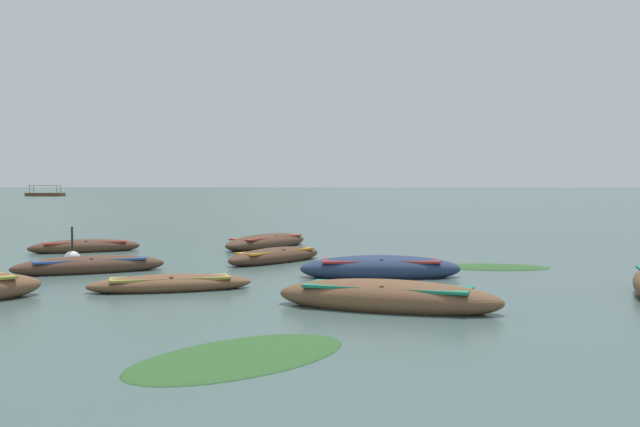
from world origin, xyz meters
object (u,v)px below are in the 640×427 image
rowboat_2 (85,247)px  rowboat_7 (170,284)px  rowboat_0 (267,242)px  rowboat_6 (90,266)px  ferry_0 (45,194)px  rowboat_1 (380,269)px  rowboat_3 (387,298)px  rowboat_8 (275,256)px  mooring_buoy (72,258)px

rowboat_2 → rowboat_7: size_ratio=1.03×
rowboat_0 → rowboat_6: (-3.87, -7.71, -0.03)m
rowboat_7 → ferry_0: (-58.70, 140.44, 0.31)m
ferry_0 → rowboat_7: bearing=-67.3°
rowboat_0 → rowboat_1: size_ratio=1.16×
rowboat_6 → rowboat_2: bearing=110.0°
rowboat_1 → rowboat_2: bearing=145.1°
rowboat_3 → rowboat_2: bearing=129.7°
rowboat_0 → rowboat_1: rowboat_1 is taller
rowboat_8 → mooring_buoy: mooring_buoy is taller
rowboat_2 → ferry_0: 141.97m
rowboat_7 → rowboat_6: bearing=131.6°
rowboat_6 → rowboat_1: bearing=-6.3°
rowboat_1 → mooring_buoy: 9.43m
rowboat_1 → rowboat_8: (-2.86, 3.51, -0.04)m
rowboat_3 → ferry_0: ferry_0 is taller
rowboat_8 → mooring_buoy: (-5.95, -0.17, -0.06)m
rowboat_3 → rowboat_1: bearing=88.0°
rowboat_3 → rowboat_6: (-7.28, 5.47, -0.04)m
rowboat_3 → ferry_0: bearing=113.9°
rowboat_0 → rowboat_7: rowboat_0 is taller
rowboat_2 → mooring_buoy: 3.44m
rowboat_1 → mooring_buoy: (-8.81, 3.35, -0.10)m
rowboat_3 → rowboat_7: size_ratio=1.20×
rowboat_2 → mooring_buoy: bearing=-77.0°
rowboat_0 → rowboat_3: (3.41, -13.17, 0.01)m
rowboat_6 → ferry_0: ferry_0 is taller
rowboat_3 → rowboat_8: bearing=108.3°
rowboat_1 → rowboat_7: rowboat_1 is taller
rowboat_8 → rowboat_0: bearing=98.2°
rowboat_1 → rowboat_8: rowboat_1 is taller
rowboat_0 → rowboat_2: size_ratio=1.24×
rowboat_2 → rowboat_8: size_ratio=1.02×
rowboat_7 → ferry_0: 152.21m
rowboat_7 → mooring_buoy: bearing=126.3°
rowboat_2 → mooring_buoy: mooring_buoy is taller
rowboat_0 → ferry_0: (-59.76, 129.57, 0.25)m
rowboat_8 → ferry_0: 147.55m
rowboat_2 → rowboat_6: bearing=-70.0°
rowboat_1 → mooring_buoy: bearing=159.2°
rowboat_0 → rowboat_1: (3.58, -8.53, 0.01)m
rowboat_7 → mooring_buoy: mooring_buoy is taller
rowboat_3 → rowboat_8: (-2.70, 8.16, -0.04)m
rowboat_8 → mooring_buoy: 5.96m
rowboat_3 → ferry_0: 156.10m
rowboat_1 → mooring_buoy: size_ratio=3.36×
rowboat_0 → rowboat_6: bearing=-116.7°
ferry_0 → mooring_buoy: bearing=-68.0°
rowboat_0 → mooring_buoy: size_ratio=3.91×
ferry_0 → mooring_buoy: size_ratio=6.81×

